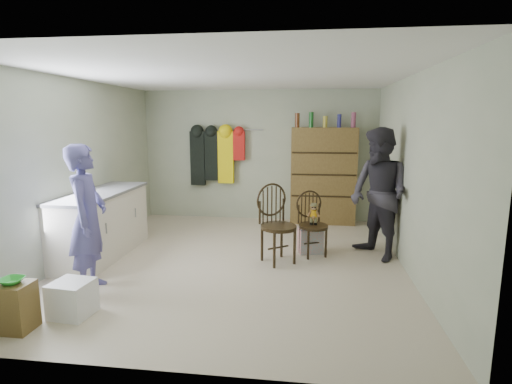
# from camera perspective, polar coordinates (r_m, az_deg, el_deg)

# --- Properties ---
(ground_plane) EXTENTS (5.00, 5.00, 0.00)m
(ground_plane) POSITION_cam_1_polar(r_m,az_deg,el_deg) (5.63, -2.83, -9.86)
(ground_plane) COLOR beige
(ground_plane) RESTS_ON ground
(room_walls) EXTENTS (5.00, 5.00, 5.00)m
(room_walls) POSITION_cam_1_polar(r_m,az_deg,el_deg) (5.82, -2.04, 6.73)
(room_walls) COLOR #ACB295
(room_walls) RESTS_ON ground
(counter) EXTENTS (0.64, 1.86, 0.94)m
(counter) POSITION_cam_1_polar(r_m,az_deg,el_deg) (6.13, -21.16, -4.26)
(counter) COLOR silver
(counter) RESTS_ON ground
(stool) EXTENTS (0.32, 0.28, 0.46)m
(stool) POSITION_cam_1_polar(r_m,az_deg,el_deg) (4.45, -31.22, -13.85)
(stool) COLOR brown
(stool) RESTS_ON ground
(bowl) EXTENTS (0.21, 0.21, 0.05)m
(bowl) POSITION_cam_1_polar(r_m,az_deg,el_deg) (4.36, -31.54, -10.77)
(bowl) COLOR green
(bowl) RESTS_ON stool
(plastic_tub) EXTENTS (0.40, 0.39, 0.35)m
(plastic_tub) POSITION_cam_1_polar(r_m,az_deg,el_deg) (4.52, -24.76, -13.65)
(plastic_tub) COLOR white
(plastic_tub) RESTS_ON ground
(chair_front) EXTENTS (0.55, 0.55, 0.93)m
(chair_front) POSITION_cam_1_polar(r_m,az_deg,el_deg) (5.82, 8.00, -3.94)
(chair_front) COLOR #302210
(chair_front) RESTS_ON ground
(chair_far) EXTENTS (0.67, 0.67, 1.08)m
(chair_far) POSITION_cam_1_polar(r_m,az_deg,el_deg) (5.48, 2.87, -4.08)
(chair_far) COLOR #302210
(chair_far) RESTS_ON ground
(striped_bag) EXTENTS (0.39, 0.34, 0.36)m
(striped_bag) POSITION_cam_1_polar(r_m,az_deg,el_deg) (6.00, 7.78, -6.85)
(striped_bag) COLOR #E57772
(striped_bag) RESTS_ON ground
(person_left) EXTENTS (0.53, 0.69, 1.68)m
(person_left) POSITION_cam_1_polar(r_m,az_deg,el_deg) (4.88, -22.91, -3.54)
(person_left) COLOR #58549B
(person_left) RESTS_ON ground
(person_right) EXTENTS (1.06, 1.13, 1.84)m
(person_right) POSITION_cam_1_polar(r_m,az_deg,el_deg) (5.79, 17.14, -0.29)
(person_right) COLOR #2D2B33
(person_right) RESTS_ON ground
(dresser) EXTENTS (1.20, 0.39, 2.07)m
(dresser) POSITION_cam_1_polar(r_m,az_deg,el_deg) (7.58, 9.59, 2.34)
(dresser) COLOR brown
(dresser) RESTS_ON ground
(coat_rack) EXTENTS (1.42, 0.12, 1.09)m
(coat_rack) POSITION_cam_1_polar(r_m,az_deg,el_deg) (7.82, -5.82, 5.18)
(coat_rack) COLOR #99999E
(coat_rack) RESTS_ON ground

